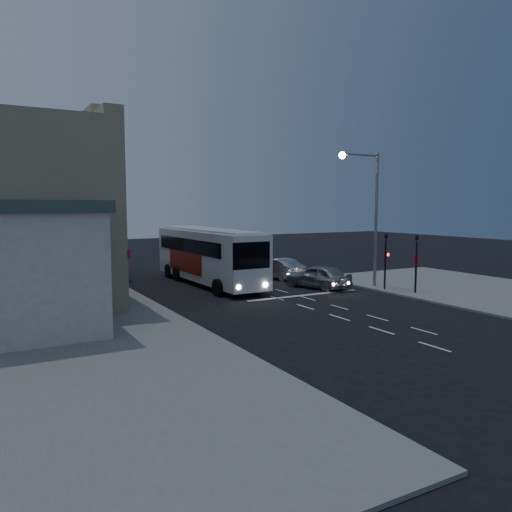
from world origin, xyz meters
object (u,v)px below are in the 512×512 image
traffic_signal_side (416,256)px  street_tree (92,220)px  tour_bus (208,254)px  car_sedan_a (277,268)px  car_suv (318,276)px  regulatory_sign (416,267)px  traffic_signal_main (386,254)px  streetlight (369,204)px  car_sedan_c (215,257)px  car_sedan_b (247,262)px

traffic_signal_side → street_tree: (-16.51, 16.22, 2.08)m
tour_bus → car_sedan_a: 5.96m
car_suv → regulatory_sign: regulatory_sign is taller
traffic_signal_main → streetlight: 3.61m
car_sedan_c → streetlight: bearing=110.0°
tour_bus → traffic_signal_side: bearing=-47.0°
car_suv → regulatory_sign: size_ratio=2.16×
street_tree → tour_bus: bearing=-42.2°
streetlight → traffic_signal_side: bearing=-74.3°
tour_bus → street_tree: 9.39m
car_sedan_b → traffic_signal_main: bearing=123.7°
tour_bus → car_sedan_b: size_ratio=2.28×
tour_bus → car_sedan_b: 7.76m
car_suv → traffic_signal_main: (3.22, -3.02, 1.61)m
car_sedan_c → streetlight: size_ratio=0.58×
car_sedan_a → car_sedan_c: car_sedan_a is taller
tour_bus → streetlight: (8.82, -6.72, 3.58)m
car_sedan_c → street_tree: street_tree is taller
car_sedan_a → regulatory_sign: bearing=109.1°
regulatory_sign → streetlight: streetlight is taller
tour_bus → regulatory_sign: 14.15m
tour_bus → traffic_signal_main: size_ratio=3.17×
car_suv → car_sedan_a: size_ratio=0.99×
traffic_signal_main → street_tree: (-15.81, 14.25, 2.08)m
traffic_signal_side → street_tree: size_ratio=0.66×
car_sedan_c → traffic_signal_main: (3.89, -18.50, 1.69)m
traffic_signal_side → regulatory_sign: (1.00, 0.96, -0.82)m
car_suv → street_tree: 17.26m
regulatory_sign → car_sedan_b: bearing=109.4°
tour_bus → car_suv: tour_bus is taller
car_sedan_a → traffic_signal_main: 9.01m
car_sedan_c → street_tree: bearing=27.6°
tour_bus → street_tree: (-6.73, 6.10, 2.35)m
car_sedan_c → streetlight: 18.16m
streetlight → street_tree: 20.19m
car_sedan_c → traffic_signal_side: bearing=110.6°
car_sedan_b → car_sedan_c: 5.37m
car_sedan_b → car_sedan_c: (-0.59, 5.34, -0.10)m
car_suv → car_sedan_c: size_ratio=0.91×
car_suv → street_tree: (-12.58, 11.22, 3.69)m
streetlight → traffic_signal_main: bearing=-79.8°
traffic_signal_main → street_tree: size_ratio=0.66×
traffic_signal_main → regulatory_sign: bearing=-30.8°
regulatory_sign → street_tree: bearing=138.9°
car_sedan_c → car_sedan_b: bearing=104.3°
tour_bus → regulatory_sign: size_ratio=5.91×
regulatory_sign → streetlight: size_ratio=0.24×
tour_bus → car_sedan_c: 11.67m
car_suv → car_sedan_b: (-0.08, 10.14, 0.02)m
tour_bus → car_sedan_c: tour_bus is taller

